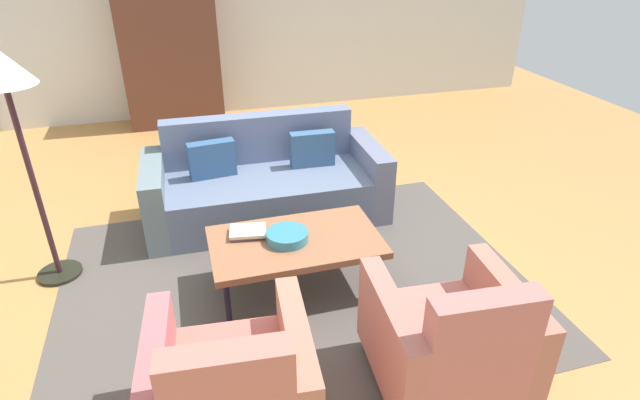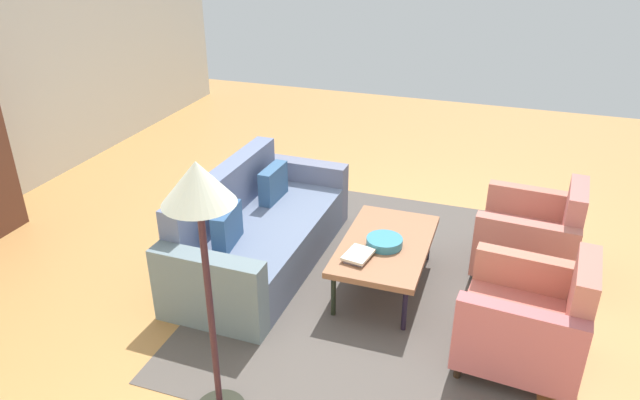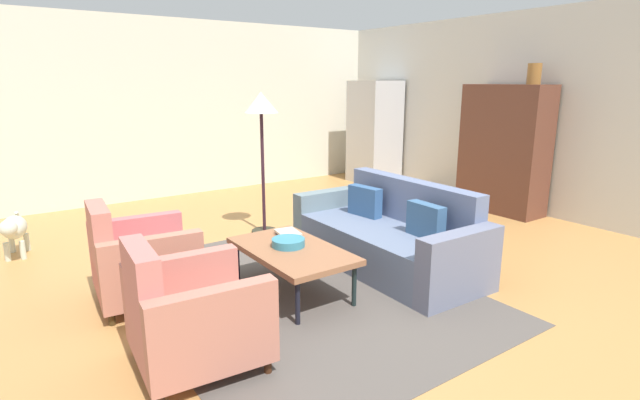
{
  "view_description": "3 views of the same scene",
  "coord_description": "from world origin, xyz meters",
  "px_view_note": "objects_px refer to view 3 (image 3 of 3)",
  "views": [
    {
      "loc": [
        -0.85,
        -3.5,
        2.37
      ],
      "look_at": [
        0.02,
        -0.46,
        0.68
      ],
      "focal_mm": 28.81,
      "sensor_mm": 36.0,
      "label": 1
    },
    {
      "loc": [
        -4.26,
        -1.35,
        2.85
      ],
      "look_at": [
        -0.12,
        0.08,
        0.69
      ],
      "focal_mm": 32.76,
      "sensor_mm": 36.0,
      "label": 2
    },
    {
      "loc": [
        3.29,
        -2.63,
        1.85
      ],
      "look_at": [
        -0.24,
        -0.16,
        0.79
      ],
      "focal_mm": 27.31,
      "sensor_mm": 36.0,
      "label": 3
    }
  ],
  "objects_px": {
    "vase_tall": "(534,74)",
    "armchair_right": "(188,318)",
    "cabinet": "(504,149)",
    "armchair_left": "(137,263)",
    "refrigerator": "(374,132)",
    "dog": "(14,229)",
    "fruit_bowl": "(288,242)",
    "floor_lamp": "(261,116)",
    "couch": "(391,238)",
    "book_stack": "(288,233)",
    "coffee_table": "(292,252)"
  },
  "relations": [
    {
      "from": "vase_tall",
      "to": "armchair_right",
      "type": "bearing_deg",
      "value": -79.83
    },
    {
      "from": "cabinet",
      "to": "vase_tall",
      "type": "distance_m",
      "value": 1.09
    },
    {
      "from": "cabinet",
      "to": "armchair_left",
      "type": "bearing_deg",
      "value": -89.23
    },
    {
      "from": "refrigerator",
      "to": "dog",
      "type": "xyz_separation_m",
      "value": [
        0.87,
        -5.82,
        -0.61
      ]
    },
    {
      "from": "fruit_bowl",
      "to": "floor_lamp",
      "type": "bearing_deg",
      "value": 158.52
    },
    {
      "from": "vase_tall",
      "to": "dog",
      "type": "relative_size",
      "value": 0.39
    },
    {
      "from": "couch",
      "to": "dog",
      "type": "xyz_separation_m",
      "value": [
        -2.47,
        -3.14,
        0.03
      ]
    },
    {
      "from": "book_stack",
      "to": "refrigerator",
      "type": "xyz_separation_m",
      "value": [
        -3.03,
        3.71,
        0.48
      ]
    },
    {
      "from": "coffee_table",
      "to": "dog",
      "type": "relative_size",
      "value": 1.71
    },
    {
      "from": "coffee_table",
      "to": "fruit_bowl",
      "type": "xyz_separation_m",
      "value": [
        -0.06,
        0.0,
        0.07
      ]
    },
    {
      "from": "dog",
      "to": "refrigerator",
      "type": "bearing_deg",
      "value": 110.61
    },
    {
      "from": "cabinet",
      "to": "dog",
      "type": "height_order",
      "value": "cabinet"
    },
    {
      "from": "fruit_bowl",
      "to": "dog",
      "type": "bearing_deg",
      "value": -140.99
    },
    {
      "from": "couch",
      "to": "dog",
      "type": "bearing_deg",
      "value": 52.88
    },
    {
      "from": "armchair_right",
      "to": "refrigerator",
      "type": "relative_size",
      "value": 0.48
    },
    {
      "from": "book_stack",
      "to": "cabinet",
      "type": "distance_m",
      "value": 3.86
    },
    {
      "from": "coffee_table",
      "to": "floor_lamp",
      "type": "xyz_separation_m",
      "value": [
        -1.71,
        0.65,
        1.06
      ]
    },
    {
      "from": "armchair_left",
      "to": "vase_tall",
      "type": "bearing_deg",
      "value": 91.9
    },
    {
      "from": "couch",
      "to": "armchair_left",
      "type": "relative_size",
      "value": 2.41
    },
    {
      "from": "couch",
      "to": "fruit_bowl",
      "type": "height_order",
      "value": "couch"
    },
    {
      "from": "fruit_bowl",
      "to": "refrigerator",
      "type": "relative_size",
      "value": 0.16
    },
    {
      "from": "armchair_left",
      "to": "book_stack",
      "type": "distance_m",
      "value": 1.35
    },
    {
      "from": "armchair_left",
      "to": "armchair_right",
      "type": "distance_m",
      "value": 1.2
    },
    {
      "from": "vase_tall",
      "to": "floor_lamp",
      "type": "xyz_separation_m",
      "value": [
        -1.39,
        -3.31,
        -0.49
      ]
    },
    {
      "from": "fruit_bowl",
      "to": "cabinet",
      "type": "height_order",
      "value": "cabinet"
    },
    {
      "from": "cabinet",
      "to": "floor_lamp",
      "type": "xyz_separation_m",
      "value": [
        -1.04,
        -3.32,
        0.54
      ]
    },
    {
      "from": "cabinet",
      "to": "refrigerator",
      "type": "relative_size",
      "value": 0.97
    },
    {
      "from": "floor_lamp",
      "to": "cabinet",
      "type": "bearing_deg",
      "value": 72.62
    },
    {
      "from": "armchair_right",
      "to": "floor_lamp",
      "type": "xyz_separation_m",
      "value": [
        -2.31,
        1.82,
        1.1
      ]
    },
    {
      "from": "couch",
      "to": "cabinet",
      "type": "bearing_deg",
      "value": -75.23
    },
    {
      "from": "book_stack",
      "to": "floor_lamp",
      "type": "relative_size",
      "value": 0.17
    },
    {
      "from": "couch",
      "to": "cabinet",
      "type": "distance_m",
      "value": 2.93
    },
    {
      "from": "armchair_left",
      "to": "fruit_bowl",
      "type": "distance_m",
      "value": 1.29
    },
    {
      "from": "couch",
      "to": "floor_lamp",
      "type": "height_order",
      "value": "floor_lamp"
    },
    {
      "from": "armchair_left",
      "to": "fruit_bowl",
      "type": "height_order",
      "value": "armchair_left"
    },
    {
      "from": "coffee_table",
      "to": "dog",
      "type": "height_order",
      "value": "dog"
    },
    {
      "from": "coffee_table",
      "to": "vase_tall",
      "type": "xyz_separation_m",
      "value": [
        -0.33,
        3.96,
        1.55
      ]
    },
    {
      "from": "book_stack",
      "to": "vase_tall",
      "type": "relative_size",
      "value": 1.06
    },
    {
      "from": "cabinet",
      "to": "book_stack",
      "type": "bearing_deg",
      "value": -84.55
    },
    {
      "from": "armchair_right",
      "to": "dog",
      "type": "relative_size",
      "value": 1.25
    },
    {
      "from": "armchair_right",
      "to": "vase_tall",
      "type": "xyz_separation_m",
      "value": [
        -0.92,
        5.13,
        1.59
      ]
    },
    {
      "from": "coffee_table",
      "to": "armchair_right",
      "type": "height_order",
      "value": "armchair_right"
    },
    {
      "from": "coffee_table",
      "to": "armchair_left",
      "type": "height_order",
      "value": "armchair_left"
    },
    {
      "from": "vase_tall",
      "to": "cabinet",
      "type": "bearing_deg",
      "value": 179.23
    },
    {
      "from": "book_stack",
      "to": "vase_tall",
      "type": "xyz_separation_m",
      "value": [
        -0.01,
        3.81,
        1.49
      ]
    },
    {
      "from": "vase_tall",
      "to": "dog",
      "type": "height_order",
      "value": "vase_tall"
    },
    {
      "from": "cabinet",
      "to": "refrigerator",
      "type": "xyz_separation_m",
      "value": [
        -2.67,
        -0.1,
        0.03
      ]
    },
    {
      "from": "couch",
      "to": "refrigerator",
      "type": "bearing_deg",
      "value": -37.57
    },
    {
      "from": "couch",
      "to": "book_stack",
      "type": "relative_size",
      "value": 7.42
    },
    {
      "from": "coffee_table",
      "to": "armchair_left",
      "type": "distance_m",
      "value": 1.31
    }
  ]
}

